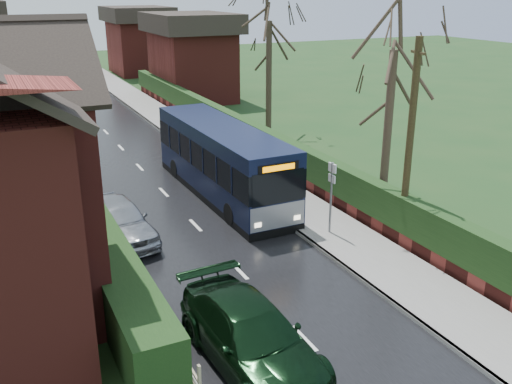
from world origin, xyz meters
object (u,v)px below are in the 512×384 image
car_green (251,336)px  telegraph_pole (409,146)px  car_silver (118,220)px  bus_stop_sign (331,188)px  bus (223,162)px

car_green → telegraph_pole: (7.40, 3.69, 2.79)m
car_silver → telegraph_pole: (8.60, -4.58, 2.78)m
car_silver → telegraph_pole: bearing=-34.4°
car_silver → bus_stop_sign: (6.80, -2.89, 1.06)m
bus → bus_stop_sign: size_ratio=3.62×
bus → telegraph_pole: telegraph_pole is taller
car_green → telegraph_pole: size_ratio=0.72×
car_green → telegraph_pole: telegraph_pole is taller
car_green → bus: bearing=67.5°
bus_stop_sign → telegraph_pole: (1.80, -1.69, 1.72)m
bus → telegraph_pole: 8.31m
bus → car_green: bearing=-110.0°
bus_stop_sign → telegraph_pole: bearing=-45.4°
car_green → bus_stop_sign: size_ratio=1.84×
bus → telegraph_pole: bearing=-64.2°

